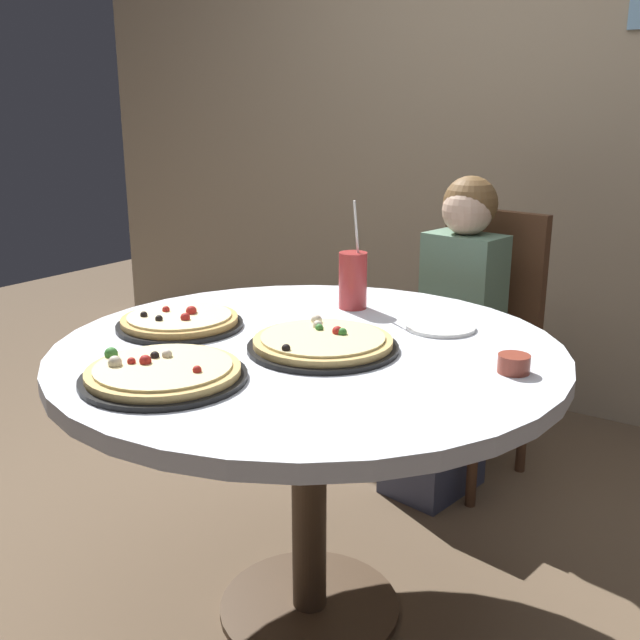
{
  "coord_description": "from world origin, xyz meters",
  "views": [
    {
      "loc": [
        0.98,
        -1.38,
        1.31
      ],
      "look_at": [
        0.0,
        0.05,
        0.8
      ],
      "focal_mm": 41.5,
      "sensor_mm": 36.0,
      "label": 1
    }
  ],
  "objects_px": {
    "soda_cup": "(353,280)",
    "plate_small": "(440,327)",
    "dining_table": "(309,382)",
    "sauce_bowl": "(514,364)",
    "pizza_cheese": "(180,321)",
    "pizza_pepperoni": "(163,373)",
    "diner_child": "(448,354)",
    "pizza_veggie": "(323,343)",
    "chair_wooden": "(477,330)"
  },
  "relations": [
    {
      "from": "pizza_pepperoni",
      "to": "plate_small",
      "type": "bearing_deg",
      "value": 64.37
    },
    {
      "from": "pizza_veggie",
      "to": "soda_cup",
      "type": "relative_size",
      "value": 1.17
    },
    {
      "from": "soda_cup",
      "to": "diner_child",
      "type": "bearing_deg",
      "value": 81.13
    },
    {
      "from": "soda_cup",
      "to": "plate_small",
      "type": "xyz_separation_m",
      "value": [
        0.3,
        -0.05,
        -0.08
      ]
    },
    {
      "from": "pizza_veggie",
      "to": "soda_cup",
      "type": "bearing_deg",
      "value": 111.25
    },
    {
      "from": "pizza_veggie",
      "to": "pizza_cheese",
      "type": "relative_size",
      "value": 1.1
    },
    {
      "from": "pizza_pepperoni",
      "to": "plate_small",
      "type": "distance_m",
      "value": 0.74
    },
    {
      "from": "dining_table",
      "to": "sauce_bowl",
      "type": "bearing_deg",
      "value": 10.85
    },
    {
      "from": "sauce_bowl",
      "to": "diner_child",
      "type": "bearing_deg",
      "value": 122.78
    },
    {
      "from": "dining_table",
      "to": "pizza_veggie",
      "type": "relative_size",
      "value": 3.42
    },
    {
      "from": "chair_wooden",
      "to": "soda_cup",
      "type": "height_order",
      "value": "soda_cup"
    },
    {
      "from": "diner_child",
      "to": "chair_wooden",
      "type": "bearing_deg",
      "value": 81.98
    },
    {
      "from": "dining_table",
      "to": "pizza_cheese",
      "type": "height_order",
      "value": "pizza_cheese"
    },
    {
      "from": "chair_wooden",
      "to": "soda_cup",
      "type": "bearing_deg",
      "value": -98.64
    },
    {
      "from": "chair_wooden",
      "to": "sauce_bowl",
      "type": "height_order",
      "value": "chair_wooden"
    },
    {
      "from": "sauce_bowl",
      "to": "plate_small",
      "type": "distance_m",
      "value": 0.34
    },
    {
      "from": "chair_wooden",
      "to": "pizza_veggie",
      "type": "height_order",
      "value": "chair_wooden"
    },
    {
      "from": "pizza_veggie",
      "to": "dining_table",
      "type": "bearing_deg",
      "value": 167.88
    },
    {
      "from": "pizza_pepperoni",
      "to": "pizza_cheese",
      "type": "bearing_deg",
      "value": 129.37
    },
    {
      "from": "pizza_veggie",
      "to": "sauce_bowl",
      "type": "distance_m",
      "value": 0.44
    },
    {
      "from": "soda_cup",
      "to": "pizza_cheese",
      "type": "bearing_deg",
      "value": -123.02
    },
    {
      "from": "dining_table",
      "to": "chair_wooden",
      "type": "distance_m",
      "value": 1.04
    },
    {
      "from": "pizza_cheese",
      "to": "dining_table",
      "type": "bearing_deg",
      "value": 10.71
    },
    {
      "from": "chair_wooden",
      "to": "pizza_cheese",
      "type": "relative_size",
      "value": 2.9
    },
    {
      "from": "pizza_cheese",
      "to": "soda_cup",
      "type": "xyz_separation_m",
      "value": [
        0.27,
        0.42,
        0.06
      ]
    },
    {
      "from": "diner_child",
      "to": "pizza_veggie",
      "type": "height_order",
      "value": "diner_child"
    },
    {
      "from": "pizza_pepperoni",
      "to": "pizza_veggie",
      "type": "bearing_deg",
      "value": 65.36
    },
    {
      "from": "chair_wooden",
      "to": "diner_child",
      "type": "height_order",
      "value": "diner_child"
    },
    {
      "from": "soda_cup",
      "to": "sauce_bowl",
      "type": "bearing_deg",
      "value": -24.29
    },
    {
      "from": "chair_wooden",
      "to": "pizza_veggie",
      "type": "relative_size",
      "value": 2.65
    },
    {
      "from": "dining_table",
      "to": "pizza_pepperoni",
      "type": "bearing_deg",
      "value": -107.3
    },
    {
      "from": "pizza_pepperoni",
      "to": "plate_small",
      "type": "height_order",
      "value": "pizza_pepperoni"
    },
    {
      "from": "sauce_bowl",
      "to": "soda_cup",
      "type": "bearing_deg",
      "value": 155.71
    },
    {
      "from": "pizza_veggie",
      "to": "pizza_cheese",
      "type": "xyz_separation_m",
      "value": [
        -0.41,
        -0.06,
        0.0
      ]
    },
    {
      "from": "dining_table",
      "to": "soda_cup",
      "type": "xyz_separation_m",
      "value": [
        -0.09,
        0.35,
        0.18
      ]
    },
    {
      "from": "pizza_cheese",
      "to": "pizza_pepperoni",
      "type": "distance_m",
      "value": 0.39
    },
    {
      "from": "dining_table",
      "to": "diner_child",
      "type": "height_order",
      "value": "diner_child"
    },
    {
      "from": "pizza_cheese",
      "to": "pizza_pepperoni",
      "type": "bearing_deg",
      "value": -50.63
    },
    {
      "from": "dining_table",
      "to": "pizza_veggie",
      "type": "xyz_separation_m",
      "value": [
        0.05,
        -0.01,
        0.11
      ]
    },
    {
      "from": "diner_child",
      "to": "pizza_pepperoni",
      "type": "xyz_separation_m",
      "value": [
        -0.1,
        -1.22,
        0.28
      ]
    },
    {
      "from": "diner_child",
      "to": "pizza_cheese",
      "type": "bearing_deg",
      "value": -110.78
    },
    {
      "from": "dining_table",
      "to": "diner_child",
      "type": "bearing_deg",
      "value": 90.78
    },
    {
      "from": "pizza_pepperoni",
      "to": "sauce_bowl",
      "type": "bearing_deg",
      "value": 37.8
    },
    {
      "from": "dining_table",
      "to": "pizza_cheese",
      "type": "xyz_separation_m",
      "value": [
        -0.36,
        -0.07,
        0.11
      ]
    },
    {
      "from": "soda_cup",
      "to": "plate_small",
      "type": "distance_m",
      "value": 0.31
    },
    {
      "from": "pizza_veggie",
      "to": "plate_small",
      "type": "height_order",
      "value": "pizza_veggie"
    },
    {
      "from": "dining_table",
      "to": "sauce_bowl",
      "type": "height_order",
      "value": "sauce_bowl"
    },
    {
      "from": "dining_table",
      "to": "plate_small",
      "type": "relative_size",
      "value": 6.83
    },
    {
      "from": "diner_child",
      "to": "dining_table",
      "type": "bearing_deg",
      "value": -89.22
    },
    {
      "from": "soda_cup",
      "to": "sauce_bowl",
      "type": "height_order",
      "value": "soda_cup"
    }
  ]
}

